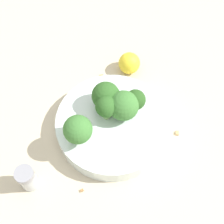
{
  "coord_description": "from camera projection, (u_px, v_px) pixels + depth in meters",
  "views": [
    {
      "loc": [
        -0.22,
        -0.18,
        0.56
      ],
      "look_at": [
        0.0,
        0.0,
        0.07
      ],
      "focal_mm": 50.0,
      "sensor_mm": 36.0,
      "label": 1
    }
  ],
  "objects": [
    {
      "name": "almond_crumb_3",
      "position": [
        177.0,
        133.0,
        0.62
      ],
      "size": [
        0.01,
        0.01,
        0.01
      ],
      "primitive_type": "cube",
      "rotation": [
        0.0,
        0.0,
        0.59
      ],
      "color": "tan",
      "rests_on": "ground_plane"
    },
    {
      "name": "almond_crumb_2",
      "position": [
        101.0,
        76.0,
        0.69
      ],
      "size": [
        0.01,
        0.01,
        0.01
      ],
      "primitive_type": "cube",
      "rotation": [
        0.0,
        0.0,
        5.58
      ],
      "color": "#AD7F4C",
      "rests_on": "ground_plane"
    },
    {
      "name": "pepper_shaker",
      "position": [
        27.0,
        178.0,
        0.55
      ],
      "size": [
        0.03,
        0.03,
        0.06
      ],
      "color": "#B2B7BC",
      "rests_on": "ground_plane"
    },
    {
      "name": "broccoli_floret_0",
      "position": [
        106.0,
        107.0,
        0.57
      ],
      "size": [
        0.04,
        0.04,
        0.06
      ],
      "color": "#84AD66",
      "rests_on": "bowl"
    },
    {
      "name": "broccoli_floret_1",
      "position": [
        124.0,
        106.0,
        0.58
      ],
      "size": [
        0.06,
        0.06,
        0.06
      ],
      "color": "#7A9E5B",
      "rests_on": "bowl"
    },
    {
      "name": "broccoli_floret_4",
      "position": [
        135.0,
        100.0,
        0.59
      ],
      "size": [
        0.04,
        0.04,
        0.05
      ],
      "color": "#7A9E5B",
      "rests_on": "bowl"
    },
    {
      "name": "broccoli_floret_2",
      "position": [
        106.0,
        96.0,
        0.59
      ],
      "size": [
        0.05,
        0.05,
        0.06
      ],
      "color": "#84AD66",
      "rests_on": "bowl"
    },
    {
      "name": "ground_plane",
      "position": [
        112.0,
        129.0,
        0.63
      ],
      "size": [
        3.0,
        3.0,
        0.0
      ],
      "primitive_type": "plane",
      "color": "beige"
    },
    {
      "name": "almond_crumb_1",
      "position": [
        114.0,
        80.0,
        0.69
      ],
      "size": [
        0.01,
        0.01,
        0.01
      ],
      "primitive_type": "cube",
      "rotation": [
        0.0,
        0.0,
        5.21
      ],
      "color": "tan",
      "rests_on": "ground_plane"
    },
    {
      "name": "bowl",
      "position": [
        112.0,
        125.0,
        0.61
      ],
      "size": [
        0.22,
        0.22,
        0.04
      ],
      "primitive_type": "cylinder",
      "color": "silver",
      "rests_on": "ground_plane"
    },
    {
      "name": "broccoli_floret_3",
      "position": [
        78.0,
        130.0,
        0.54
      ],
      "size": [
        0.05,
        0.05,
        0.07
      ],
      "color": "#84AD66",
      "rests_on": "bowl"
    },
    {
      "name": "almond_crumb_0",
      "position": [
        82.0,
        190.0,
        0.56
      ],
      "size": [
        0.01,
        0.01,
        0.01
      ],
      "primitive_type": "cube",
      "rotation": [
        0.0,
        0.0,
        2.74
      ],
      "color": "olive",
      "rests_on": "ground_plane"
    },
    {
      "name": "lemon_wedge",
      "position": [
        129.0,
        63.0,
        0.68
      ],
      "size": [
        0.05,
        0.05,
        0.05
      ],
      "primitive_type": "sphere",
      "color": "yellow",
      "rests_on": "ground_plane"
    }
  ]
}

